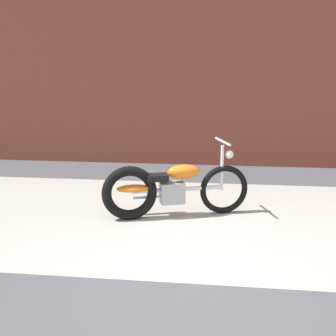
% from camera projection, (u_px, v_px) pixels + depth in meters
% --- Properties ---
extents(ground_plane, '(80.00, 80.00, 0.00)m').
position_uv_depth(ground_plane, '(200.00, 285.00, 3.65)').
color(ground_plane, '#47474C').
extents(sidewalk_slab, '(36.00, 3.50, 0.01)m').
position_uv_depth(sidewalk_slab, '(205.00, 218.00, 5.34)').
color(sidewalk_slab, '#9E998E').
rests_on(sidewalk_slab, ground).
extents(brick_building_wall, '(36.00, 0.50, 6.31)m').
position_uv_depth(brick_building_wall, '(213.00, 9.00, 7.95)').
color(brick_building_wall, brown).
rests_on(brick_building_wall, ground).
extents(motorcycle_orange, '(1.94, 0.84, 1.03)m').
position_uv_depth(motorcycle_orange, '(166.00, 189.00, 5.29)').
color(motorcycle_orange, black).
rests_on(motorcycle_orange, ground).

